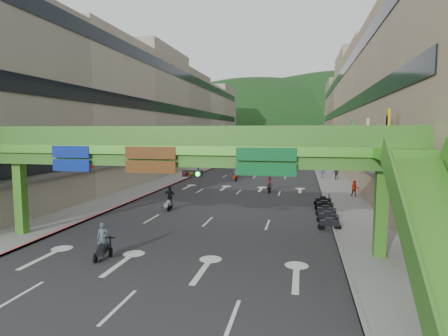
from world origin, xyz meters
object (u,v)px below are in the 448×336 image
object	(u,v)px
overpass_near	(194,160)
scooter_rider_near	(103,243)
car_yellow	(250,169)
pedestrian_red	(355,190)
scooter_rider_mid	(270,183)
car_silver	(229,162)

from	to	relation	value
overpass_near	scooter_rider_near	bearing A→B (deg)	-149.49
car_yellow	pedestrian_red	xyz separation A→B (m)	(13.53, -19.82, 0.08)
scooter_rider_mid	pedestrian_red	distance (m)	8.98
car_yellow	car_silver	bearing A→B (deg)	122.40
scooter_rider_near	scooter_rider_mid	world-z (taller)	scooter_rider_near
scooter_rider_mid	car_yellow	size ratio (longest dim) A/B	0.46
overpass_near	car_silver	size ratio (longest dim) A/B	6.18
scooter_rider_near	car_silver	distance (m)	53.48
scooter_rider_near	scooter_rider_mid	bearing A→B (deg)	74.12
scooter_rider_near	car_yellow	xyz separation A→B (m)	(2.06, 41.96, -0.19)
car_silver	car_yellow	bearing A→B (deg)	-59.31
overpass_near	pedestrian_red	world-z (taller)	overpass_near
pedestrian_red	car_yellow	bearing A→B (deg)	131.00
scooter_rider_mid	pedestrian_red	xyz separation A→B (m)	(8.82, -1.68, -0.19)
overpass_near	scooter_rider_mid	world-z (taller)	overpass_near
overpass_near	pedestrian_red	xyz separation A→B (m)	(11.27, 19.59, -4.39)
scooter_rider_near	scooter_rider_mid	xyz separation A→B (m)	(6.77, 23.82, 0.08)
scooter_rider_near	car_silver	bearing A→B (deg)	93.87
scooter_rider_near	pedestrian_red	xyz separation A→B (m)	(15.59, 22.14, -0.11)
car_yellow	pedestrian_red	size ratio (longest dim) A/B	2.63
overpass_near	car_yellow	distance (m)	39.73
scooter_rider_near	scooter_rider_mid	distance (m)	24.76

